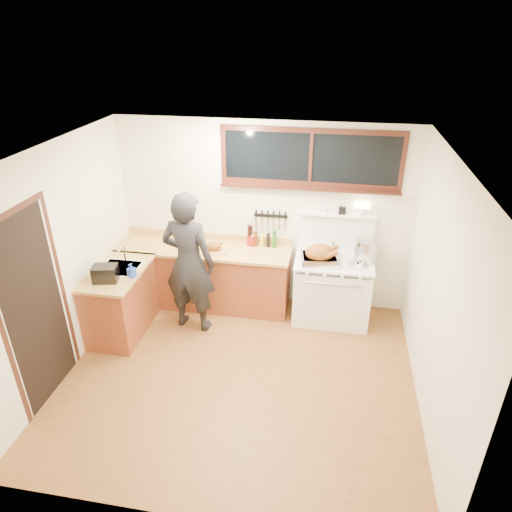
% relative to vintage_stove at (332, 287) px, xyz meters
% --- Properties ---
extents(ground_plane, '(4.00, 3.50, 0.02)m').
position_rel_vintage_stove_xyz_m(ground_plane, '(-1.00, -1.41, -0.48)').
color(ground_plane, brown).
extents(room_shell, '(4.10, 3.60, 2.65)m').
position_rel_vintage_stove_xyz_m(room_shell, '(-1.00, -1.41, 1.18)').
color(room_shell, silver).
rests_on(room_shell, ground).
extents(counter_back, '(2.44, 0.64, 1.00)m').
position_rel_vintage_stove_xyz_m(counter_back, '(-1.80, 0.04, -0.01)').
color(counter_back, brown).
rests_on(counter_back, ground).
extents(counter_left, '(0.64, 1.09, 0.90)m').
position_rel_vintage_stove_xyz_m(counter_left, '(-2.70, -0.79, -0.02)').
color(counter_left, brown).
rests_on(counter_left, ground).
extents(sink_unit, '(0.50, 0.45, 0.37)m').
position_rel_vintage_stove_xyz_m(sink_unit, '(-2.68, -0.71, 0.38)').
color(sink_unit, white).
rests_on(sink_unit, counter_left).
extents(vintage_stove, '(1.02, 0.74, 1.61)m').
position_rel_vintage_stove_xyz_m(vintage_stove, '(0.00, 0.00, 0.00)').
color(vintage_stove, white).
rests_on(vintage_stove, ground).
extents(back_window, '(2.32, 0.13, 0.77)m').
position_rel_vintage_stove_xyz_m(back_window, '(-0.40, 0.31, 1.60)').
color(back_window, black).
rests_on(back_window, room_shell).
extents(left_doorway, '(0.02, 1.04, 2.17)m').
position_rel_vintage_stove_xyz_m(left_doorway, '(-2.99, -1.96, 0.62)').
color(left_doorway, black).
rests_on(left_doorway, ground).
extents(knife_strip, '(0.46, 0.03, 0.28)m').
position_rel_vintage_stove_xyz_m(knife_strip, '(-0.90, 0.32, 0.84)').
color(knife_strip, black).
rests_on(knife_strip, room_shell).
extents(man, '(0.75, 0.55, 1.91)m').
position_rel_vintage_stove_xyz_m(man, '(-1.82, -0.53, 0.49)').
color(man, black).
rests_on(man, ground).
extents(soap_bottle, '(0.11, 0.11, 0.18)m').
position_rel_vintage_stove_xyz_m(soap_bottle, '(-2.43, -0.90, 0.52)').
color(soap_bottle, blue).
rests_on(soap_bottle, counter_left).
extents(toaster, '(0.32, 0.26, 0.20)m').
position_rel_vintage_stove_xyz_m(toaster, '(-2.70, -1.03, 0.53)').
color(toaster, black).
rests_on(toaster, counter_left).
extents(cutting_board, '(0.44, 0.37, 0.14)m').
position_rel_vintage_stove_xyz_m(cutting_board, '(-1.62, -0.04, 0.48)').
color(cutting_board, tan).
rests_on(cutting_board, counter_back).
extents(roast_turkey, '(0.52, 0.42, 0.26)m').
position_rel_vintage_stove_xyz_m(roast_turkey, '(-0.19, -0.13, 0.54)').
color(roast_turkey, silver).
rests_on(roast_turkey, vintage_stove).
extents(stockpot, '(0.41, 0.41, 0.29)m').
position_rel_vintage_stove_xyz_m(stockpot, '(0.40, 0.06, 0.58)').
color(stockpot, silver).
rests_on(stockpot, vintage_stove).
extents(saucepan, '(0.17, 0.28, 0.12)m').
position_rel_vintage_stove_xyz_m(saucepan, '(-0.02, 0.09, 0.49)').
color(saucepan, silver).
rests_on(saucepan, vintage_stove).
extents(pot_lid, '(0.34, 0.34, 0.04)m').
position_rel_vintage_stove_xyz_m(pot_lid, '(0.30, -0.10, 0.44)').
color(pot_lid, silver).
rests_on(pot_lid, vintage_stove).
extents(coffee_tin, '(0.12, 0.10, 0.15)m').
position_rel_vintage_stove_xyz_m(coffee_tin, '(-1.15, 0.22, 0.51)').
color(coffee_tin, maroon).
rests_on(coffee_tin, counter_back).
extents(pitcher, '(0.11, 0.11, 0.17)m').
position_rel_vintage_stove_xyz_m(pitcher, '(-1.15, 0.23, 0.52)').
color(pitcher, white).
rests_on(pitcher, counter_back).
extents(bottle_cluster, '(0.41, 0.07, 0.30)m').
position_rel_vintage_stove_xyz_m(bottle_cluster, '(-1.03, 0.22, 0.55)').
color(bottle_cluster, black).
rests_on(bottle_cluster, counter_back).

